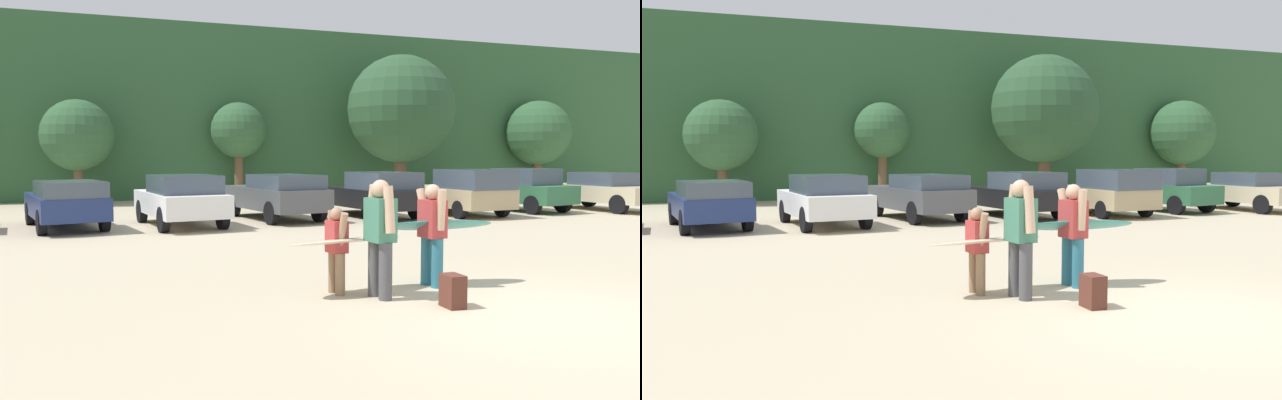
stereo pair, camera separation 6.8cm
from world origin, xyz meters
The scene contains 19 objects.
ground_plane centered at (0.00, 0.00, 0.00)m, with size 120.00×120.00×0.00m, color #C1B293.
hillside_ridge centered at (0.00, 28.72, 4.15)m, with size 108.00×12.00×8.29m, color #2D5633.
tree_ridge_back centered at (-6.43, 21.11, 2.90)m, with size 2.99×2.99×4.41m.
tree_far_right centered at (0.57, 21.95, 3.21)m, with size 2.60×2.60×4.56m.
tree_left centered at (7.89, 19.72, 4.24)m, with size 5.08×5.08×6.79m.
tree_center centered at (17.43, 21.80, 3.32)m, with size 3.56×3.56×5.12m.
parked_car_navy centered at (-6.35, 12.04, 0.75)m, with size 2.58×4.58×1.37m.
parked_car_white centered at (-3.23, 11.66, 0.80)m, with size 2.45×4.51×1.51m.
parked_car_dark_gray centered at (-0.10, 12.53, 0.80)m, with size 2.64×4.74×1.47m.
parked_car_black centered at (3.16, 12.32, 0.79)m, with size 2.55×4.86×1.53m.
parked_car_tan centered at (6.33, 11.87, 0.82)m, with size 2.22×4.43×1.60m.
parked_car_forest_green centered at (9.33, 12.57, 0.82)m, with size 2.47×4.24×1.59m.
parked_car_champagne centered at (12.46, 11.80, 0.76)m, with size 2.10×4.33×1.43m.
person_adult centered at (-0.41, 2.01, 0.91)m, with size 0.35×0.71×1.61m.
person_child centered at (-2.02, 2.00, 0.73)m, with size 0.28×0.54×1.29m.
person_companion centered at (-1.52, 1.55, 0.97)m, with size 0.37×0.72×1.71m.
surfboard_teal centered at (-0.28, 2.10, 0.95)m, with size 1.93×0.69×0.26m.
surfboard_cream centered at (-1.87, 2.00, 0.79)m, with size 2.01×0.92×0.16m.
backpack_dropped centered at (-0.82, 0.72, 0.22)m, with size 0.24×0.34×0.45m.
Camera 2 is at (-5.11, -6.38, 2.05)m, focal length 34.11 mm.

